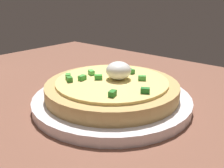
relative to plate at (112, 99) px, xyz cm
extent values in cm
cube|color=brown|center=(-3.87, 9.02, -1.91)|extent=(106.27, 88.88, 2.21)
cylinder|color=white|center=(0.00, 0.00, 0.00)|extent=(26.28, 26.28, 1.60)
cylinder|color=tan|center=(0.00, 0.00, 1.93)|extent=(21.99, 21.99, 2.27)
cylinder|color=#ECCC75|center=(0.00, 0.00, 3.29)|extent=(18.45, 18.45, 0.45)
ellipsoid|color=white|center=(-0.50, -1.09, 4.99)|extent=(4.13, 4.13, 2.94)
cube|color=#247A2D|center=(-7.31, 1.32, 3.92)|extent=(1.51, 1.33, 0.80)
cube|color=#29802B|center=(-4.47, 5.19, 3.92)|extent=(1.13, 1.45, 0.80)
cube|color=green|center=(1.85, 1.27, 3.92)|extent=(1.49, 1.45, 0.80)
cube|color=#327F29|center=(4.72, 5.02, 3.92)|extent=(1.51, 1.31, 0.80)
cube|color=#287F2A|center=(4.71, -7.03, 3.92)|extent=(1.01, 1.40, 0.80)
cube|color=#51B84E|center=(4.58, 0.19, 3.92)|extent=(1.50, 1.26, 0.80)
cube|color=green|center=(1.19, -4.05, 3.92)|extent=(1.49, 1.24, 0.80)
cube|color=green|center=(3.71, 3.19, 3.92)|extent=(0.91, 1.35, 0.80)
cube|color=green|center=(-3.92, -3.04, 3.92)|extent=(1.51, 1.37, 0.80)
cube|color=green|center=(6.12, 4.16, 3.92)|extent=(1.48, 1.46, 0.80)
cube|color=green|center=(2.93, -3.42, 3.92)|extent=(1.50, 1.41, 0.80)
cube|color=#338433|center=(-0.29, -4.85, 3.92)|extent=(1.41, 1.03, 0.80)
camera|label=1|loc=(-24.70, 29.21, 16.81)|focal=39.47mm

